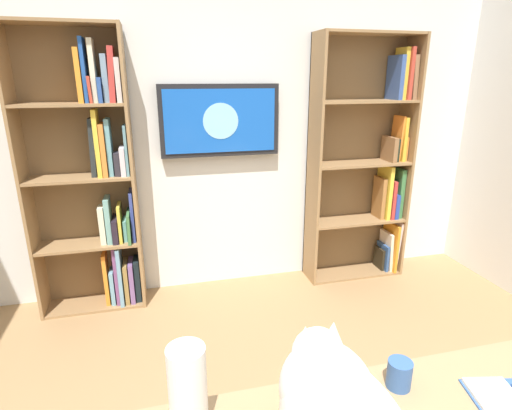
{
  "coord_description": "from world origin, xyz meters",
  "views": [
    {
      "loc": [
        0.57,
        0.98,
        1.71
      ],
      "look_at": [
        0.03,
        -1.15,
        1.01
      ],
      "focal_mm": 28.37,
      "sensor_mm": 36.0,
      "label": 1
    }
  ],
  "objects_px": {
    "paper_towel_roll": "(188,390)",
    "coffee_mug": "(399,374)",
    "bookshelf_right": "(95,182)",
    "wall_mounted_tv": "(220,121)",
    "bookshelf_left": "(370,165)"
  },
  "relations": [
    {
      "from": "coffee_mug",
      "to": "paper_towel_roll",
      "type": "bearing_deg",
      "value": -0.14
    },
    {
      "from": "paper_towel_roll",
      "to": "coffee_mug",
      "type": "distance_m",
      "value": 0.69
    },
    {
      "from": "paper_towel_roll",
      "to": "coffee_mug",
      "type": "relative_size",
      "value": 2.84
    },
    {
      "from": "bookshelf_left",
      "to": "wall_mounted_tv",
      "type": "distance_m",
      "value": 1.33
    },
    {
      "from": "coffee_mug",
      "to": "bookshelf_left",
      "type": "bearing_deg",
      "value": -116.53
    },
    {
      "from": "bookshelf_right",
      "to": "paper_towel_roll",
      "type": "relative_size",
      "value": 7.54
    },
    {
      "from": "bookshelf_right",
      "to": "wall_mounted_tv",
      "type": "relative_size",
      "value": 2.23
    },
    {
      "from": "bookshelf_right",
      "to": "paper_towel_roll",
      "type": "bearing_deg",
      "value": 102.9
    },
    {
      "from": "bookshelf_right",
      "to": "coffee_mug",
      "type": "relative_size",
      "value": 21.37
    },
    {
      "from": "bookshelf_right",
      "to": "coffee_mug",
      "type": "xyz_separation_m",
      "value": [
        -1.16,
        2.09,
        -0.2
      ]
    },
    {
      "from": "bookshelf_left",
      "to": "paper_towel_roll",
      "type": "height_order",
      "value": "bookshelf_left"
    },
    {
      "from": "paper_towel_roll",
      "to": "bookshelf_left",
      "type": "bearing_deg",
      "value": -129.53
    },
    {
      "from": "wall_mounted_tv",
      "to": "paper_towel_roll",
      "type": "distance_m",
      "value": 2.28
    },
    {
      "from": "bookshelf_right",
      "to": "wall_mounted_tv",
      "type": "distance_m",
      "value": 1.03
    },
    {
      "from": "bookshelf_left",
      "to": "bookshelf_right",
      "type": "relative_size",
      "value": 0.99
    }
  ]
}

